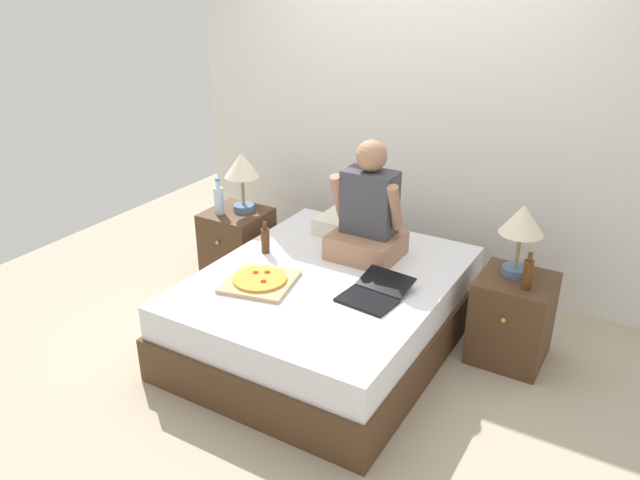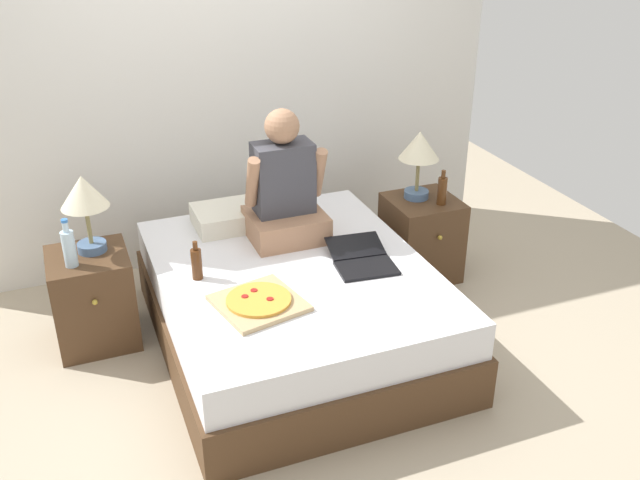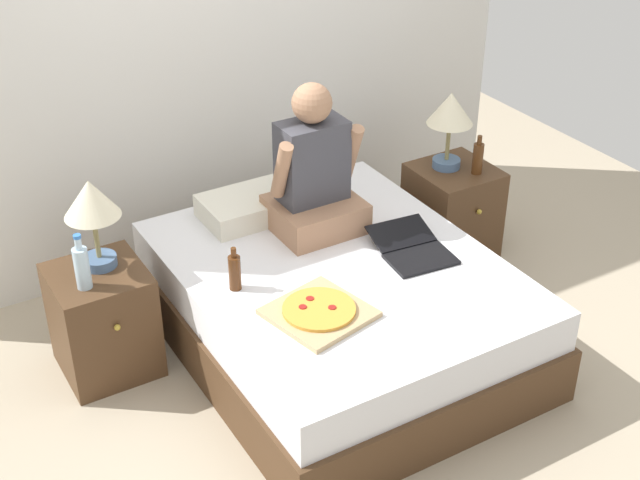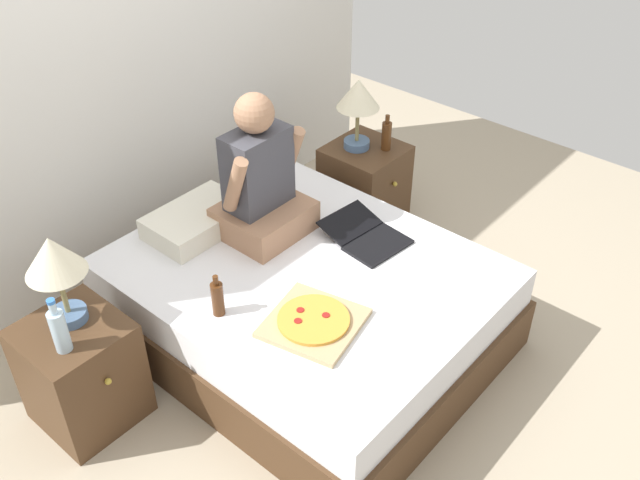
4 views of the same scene
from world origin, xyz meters
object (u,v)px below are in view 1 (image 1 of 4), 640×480
lamp_on_left_nightstand (242,169)px  beer_bottle_on_bed (265,240)px  laptop (373,294)px  nightstand_left (238,245)px  water_bottle (219,200)px  beer_bottle (528,274)px  nightstand_right (512,318)px  bed (327,310)px  pizza_box (260,281)px  lamp_on_right_nightstand (522,225)px  person_seated (368,215)px

lamp_on_left_nightstand → beer_bottle_on_bed: size_ratio=2.05×
laptop → nightstand_left: bearing=158.9°
water_bottle → beer_bottle: water_bottle is taller
nightstand_right → beer_bottle: beer_bottle is taller
nightstand_left → beer_bottle_on_bed: bearing=-34.7°
water_bottle → bed: bearing=-17.3°
lamp_on_left_nightstand → laptop: bearing=-23.4°
pizza_box → water_bottle: bearing=141.8°
lamp_on_right_nightstand → nightstand_left: bearing=-178.6°
bed → beer_bottle: 1.25m
bed → nightstand_right: (1.06, 0.44, 0.03)m
lamp_on_left_nightstand → nightstand_right: size_ratio=0.81×
nightstand_right → pizza_box: 1.57m
nightstand_left → beer_bottle: 2.22m
nightstand_right → lamp_on_right_nightstand: bearing=120.9°
pizza_box → beer_bottle_on_bed: (-0.23, 0.38, 0.07)m
nightstand_left → lamp_on_left_nightstand: bearing=51.4°
beer_bottle → nightstand_right: bearing=125.0°
lamp_on_right_nightstand → bed: bearing=-154.3°
lamp_on_right_nightstand → person_seated: bearing=-173.1°
lamp_on_right_nightstand → pizza_box: bearing=-148.7°
nightstand_left → person_seated: 1.25m
bed → nightstand_right: 1.15m
water_bottle → beer_bottle_on_bed: 0.68m
bed → pizza_box: (-0.29, -0.31, 0.27)m
bed → laptop: size_ratio=4.14×
bed → person_seated: person_seated is taller
person_seated → pizza_box: (-0.38, -0.69, -0.27)m
lamp_on_right_nightstand → person_seated: person_seated is taller
bed → person_seated: (0.08, 0.38, 0.54)m
nightstand_left → nightstand_right: bearing=0.0°
nightstand_right → laptop: size_ratio=1.24×
beer_bottle_on_bed → pizza_box: bearing=-59.4°
lamp_on_left_nightstand → pizza_box: lamp_on_left_nightstand is taller
bed → water_bottle: size_ratio=6.68×
water_bottle → laptop: water_bottle is taller
water_bottle → person_seated: bearing=1.2°
bed → water_bottle: bearing=162.7°
bed → nightstand_right: nightstand_right is taller
bed → person_seated: size_ratio=2.37×
bed → water_bottle: water_bottle is taller
water_bottle → pizza_box: (0.84, -0.66, -0.15)m
water_bottle → nightstand_right: water_bottle is taller
nightstand_left → lamp_on_right_nightstand: size_ratio=1.23×
pizza_box → nightstand_left: bearing=135.4°
laptop → person_seated: bearing=120.5°
water_bottle → lamp_on_left_nightstand: bearing=49.4°
lamp_on_left_nightstand → beer_bottle: 2.16m
lamp_on_right_nightstand → person_seated: (-0.94, -0.11, -0.10)m
nightstand_right → lamp_on_right_nightstand: 0.61m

